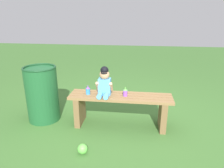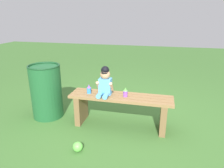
{
  "view_description": "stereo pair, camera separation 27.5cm",
  "coord_description": "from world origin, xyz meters",
  "px_view_note": "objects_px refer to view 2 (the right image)",
  "views": [
    {
      "loc": [
        0.23,
        -2.63,
        1.54
      ],
      "look_at": [
        -0.11,
        -0.05,
        0.65
      ],
      "focal_mm": 32.82,
      "sensor_mm": 36.0,
      "label": 1
    },
    {
      "loc": [
        0.5,
        -2.58,
        1.54
      ],
      "look_at": [
        -0.11,
        -0.05,
        0.65
      ],
      "focal_mm": 32.82,
      "sensor_mm": 36.0,
      "label": 2
    }
  ],
  "objects_px": {
    "park_bench": "(121,106)",
    "sippy_cup_right": "(125,92)",
    "trash_bin": "(46,91)",
    "toy_ball": "(78,147)",
    "sippy_cup_left": "(89,89)",
    "child_figure": "(105,83)"
  },
  "relations": [
    {
      "from": "trash_bin",
      "to": "sippy_cup_right",
      "type": "bearing_deg",
      "value": -2.31
    },
    {
      "from": "child_figure",
      "to": "trash_bin",
      "type": "bearing_deg",
      "value": 177.36
    },
    {
      "from": "park_bench",
      "to": "toy_ball",
      "type": "height_order",
      "value": "park_bench"
    },
    {
      "from": "sippy_cup_left",
      "to": "toy_ball",
      "type": "relative_size",
      "value": 1.05
    },
    {
      "from": "sippy_cup_left",
      "to": "toy_ball",
      "type": "height_order",
      "value": "sippy_cup_left"
    },
    {
      "from": "park_bench",
      "to": "sippy_cup_right",
      "type": "xyz_separation_m",
      "value": [
        0.07,
        -0.01,
        0.22
      ]
    },
    {
      "from": "trash_bin",
      "to": "park_bench",
      "type": "bearing_deg",
      "value": -1.97
    },
    {
      "from": "toy_ball",
      "to": "trash_bin",
      "type": "bearing_deg",
      "value": 137.46
    },
    {
      "from": "park_bench",
      "to": "sippy_cup_right",
      "type": "distance_m",
      "value": 0.23
    },
    {
      "from": "child_figure",
      "to": "sippy_cup_left",
      "type": "bearing_deg",
      "value": -178.49
    },
    {
      "from": "sippy_cup_right",
      "to": "toy_ball",
      "type": "distance_m",
      "value": 0.94
    },
    {
      "from": "park_bench",
      "to": "trash_bin",
      "type": "relative_size",
      "value": 1.72
    },
    {
      "from": "trash_bin",
      "to": "toy_ball",
      "type": "bearing_deg",
      "value": -42.54
    },
    {
      "from": "sippy_cup_right",
      "to": "trash_bin",
      "type": "height_order",
      "value": "trash_bin"
    },
    {
      "from": "park_bench",
      "to": "sippy_cup_right",
      "type": "height_order",
      "value": "sippy_cup_right"
    },
    {
      "from": "child_figure",
      "to": "toy_ball",
      "type": "xyz_separation_m",
      "value": [
        -0.15,
        -0.69,
        -0.58
      ]
    },
    {
      "from": "child_figure",
      "to": "sippy_cup_left",
      "type": "xyz_separation_m",
      "value": [
        -0.23,
        -0.01,
        -0.12
      ]
    },
    {
      "from": "sippy_cup_left",
      "to": "sippy_cup_right",
      "type": "distance_m",
      "value": 0.52
    },
    {
      "from": "park_bench",
      "to": "trash_bin",
      "type": "xyz_separation_m",
      "value": [
        -1.17,
        0.04,
        0.11
      ]
    },
    {
      "from": "park_bench",
      "to": "toy_ball",
      "type": "distance_m",
      "value": 0.83
    },
    {
      "from": "child_figure",
      "to": "park_bench",
      "type": "bearing_deg",
      "value": 0.9
    },
    {
      "from": "park_bench",
      "to": "toy_ball",
      "type": "bearing_deg",
      "value": -118.08
    }
  ]
}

